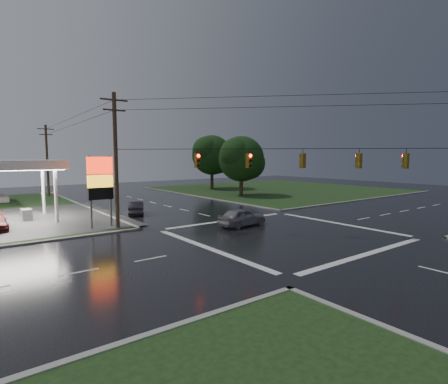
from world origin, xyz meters
TOP-DOWN VIEW (x-y plane):
  - ground at (0.00, 0.00)m, footprint 120.00×120.00m
  - grass_ne at (26.00, 26.00)m, footprint 36.00×36.00m
  - pylon_sign at (-10.50, 10.50)m, footprint 2.00×0.35m
  - utility_pole_nw at (-9.50, 9.50)m, footprint 2.20×0.32m
  - utility_pole_n at (-9.50, 38.00)m, footprint 2.20×0.32m
  - traffic_signals at (0.02, -0.02)m, footprint 26.87×26.87m
  - tree_ne_near at (14.14, 21.99)m, footprint 7.99×6.80m
  - tree_ne_far at (17.15, 33.99)m, footprint 8.46×7.20m
  - car_north at (-5.39, 15.49)m, footprint 3.04×4.36m
  - car_crossing at (-0.56, 4.29)m, footprint 4.63×2.13m

SIDE VIEW (x-z plane):
  - ground at x=0.00m, z-range 0.00..0.00m
  - grass_ne at x=26.00m, z-range 0.00..0.08m
  - car_north at x=-5.39m, z-range 0.00..1.36m
  - car_crossing at x=-0.56m, z-range 0.00..1.54m
  - pylon_sign at x=-10.50m, z-range 1.01..7.01m
  - utility_pole_n at x=-9.50m, z-range 0.22..10.72m
  - tree_ne_near at x=14.14m, z-range 1.07..10.05m
  - utility_pole_nw at x=-9.50m, z-range 0.22..11.22m
  - tree_ne_far at x=17.15m, z-range 1.28..11.08m
  - traffic_signals at x=0.02m, z-range 5.75..7.22m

